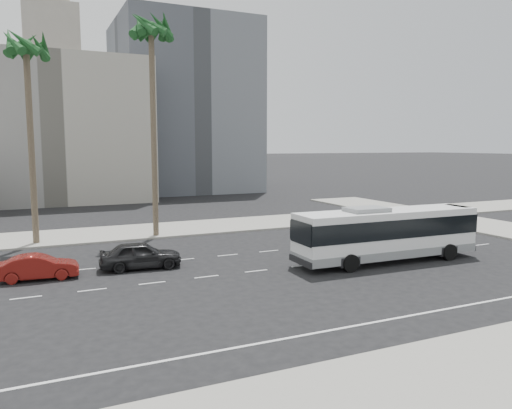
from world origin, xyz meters
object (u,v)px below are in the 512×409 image
car_b (38,267)px  palm_near (151,34)px  car_a (141,255)px  city_bus (387,233)px  palm_mid (26,52)px

car_b → palm_near: 19.67m
car_a → palm_near: size_ratio=0.27×
car_b → palm_near: (8.63, 9.63, 14.82)m
city_bus → palm_mid: size_ratio=0.80×
city_bus → palm_mid: palm_mid is taller
car_a → palm_near: 17.79m
car_a → palm_mid: (-5.49, 10.11, 12.83)m
car_a → palm_mid: palm_mid is taller
city_bus → palm_near: (-11.11, 14.10, 13.68)m
car_b → car_a: bearing=-84.5°
car_b → palm_mid: 16.50m
city_bus → car_b: (-19.74, 4.48, -1.14)m
car_a → palm_near: bearing=-12.7°
car_a → palm_mid: size_ratio=0.31×
city_bus → car_a: size_ratio=2.58×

